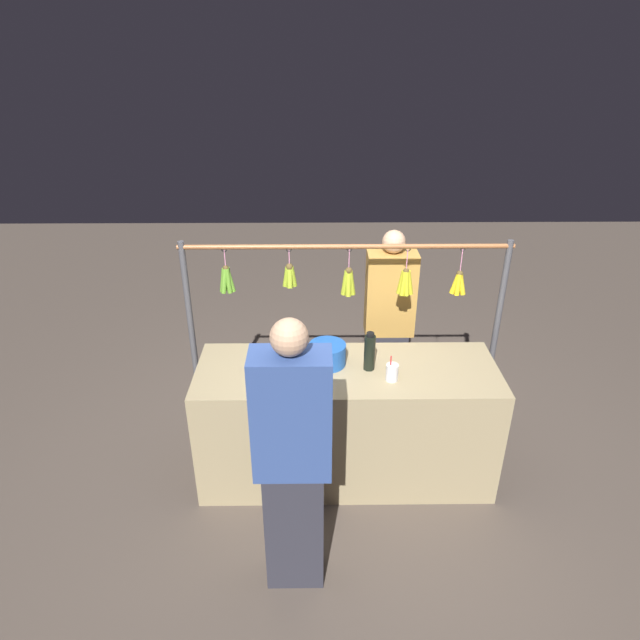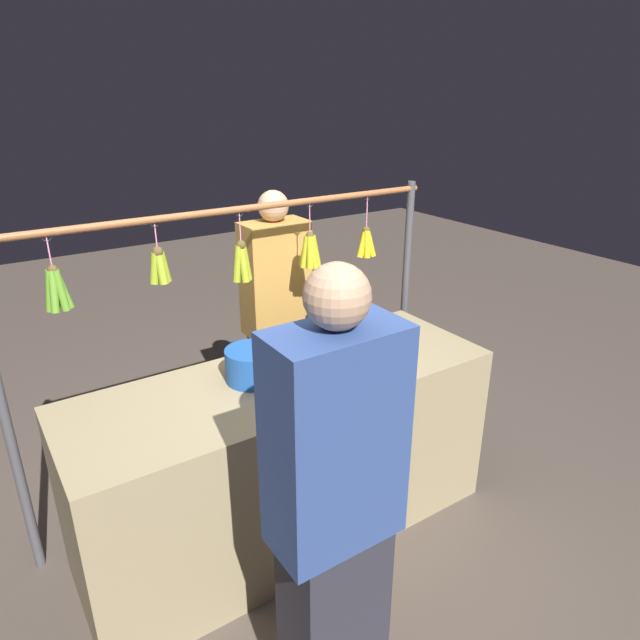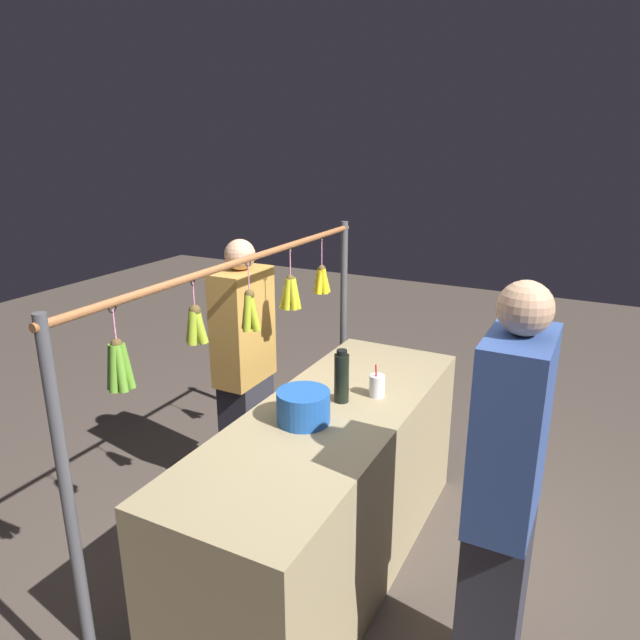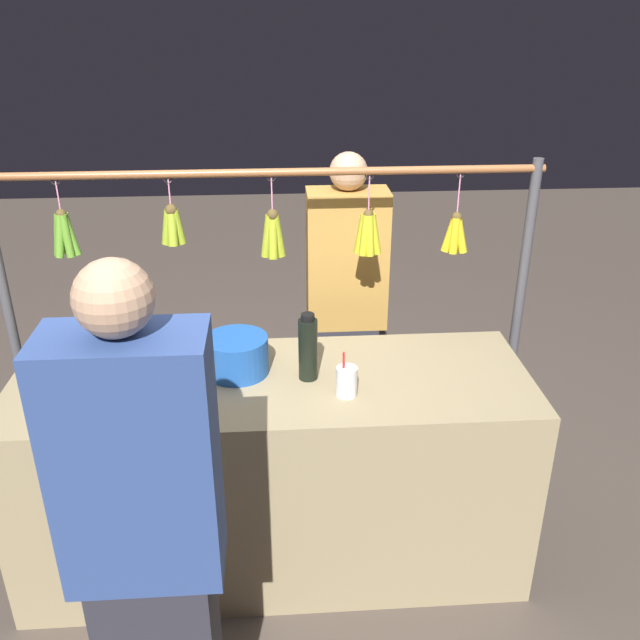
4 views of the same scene
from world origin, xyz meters
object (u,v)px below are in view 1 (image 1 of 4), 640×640
object	(u,v)px
drink_cup	(392,372)
vendor_person	(388,328)
customer_person	(293,464)
blue_bucket	(327,354)
water_bottle	(370,352)

from	to	relation	value
drink_cup	vendor_person	xyz separation A→B (m)	(-0.09, -0.85, -0.14)
vendor_person	customer_person	size ratio (longest dim) A/B	0.94
blue_bucket	customer_person	size ratio (longest dim) A/B	0.15
customer_person	vendor_person	bearing A→B (deg)	-113.61
blue_bucket	customer_person	world-z (taller)	customer_person
blue_bucket	drink_cup	size ratio (longest dim) A/B	1.41
water_bottle	vendor_person	distance (m)	0.78
water_bottle	customer_person	bearing A→B (deg)	61.30
water_bottle	drink_cup	world-z (taller)	water_bottle
blue_bucket	customer_person	distance (m)	0.95
drink_cup	customer_person	distance (m)	0.95
vendor_person	customer_person	world-z (taller)	customer_person
blue_bucket	drink_cup	bearing A→B (deg)	154.12
blue_bucket	vendor_person	bearing A→B (deg)	-126.76
vendor_person	blue_bucket	bearing A→B (deg)	53.24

